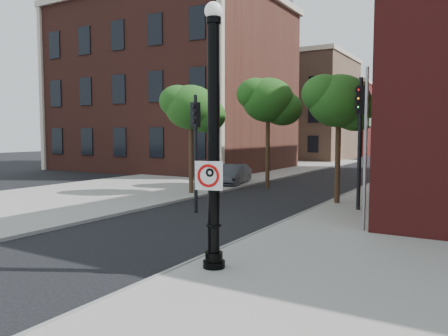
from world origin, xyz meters
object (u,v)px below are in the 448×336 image
Objects in this scene: parked_car at (233,175)px; traffic_signal_left at (195,134)px; no_parking_sign at (209,175)px; traffic_signal_right at (360,122)px; lamppost at (214,151)px.

traffic_signal_left is at bearing -82.48° from parked_car.
traffic_signal_left is (-4.59, 6.14, 0.91)m from no_parking_sign.
parked_car is 10.81m from traffic_signal_right.
lamppost is at bearing -47.64° from traffic_signal_left.
lamppost is 1.29× the size of traffic_signal_left.
parked_car is 0.83× the size of traffic_signal_left.
lamppost is 1.55× the size of parked_car.
no_parking_sign is 9.66m from traffic_signal_right.
lamppost reaches higher than parked_car.
traffic_signal_right reaches higher than no_parking_sign.
no_parking_sign is 0.14× the size of traffic_signal_left.
lamppost reaches higher than no_parking_sign.
traffic_signal_right is (5.55, 3.37, 0.46)m from traffic_signal_left.
lamppost is at bearing 63.36° from no_parking_sign.
parked_car is 9.75m from traffic_signal_left.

